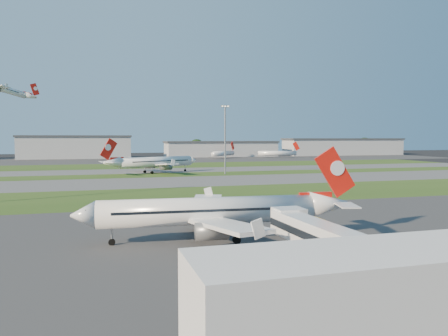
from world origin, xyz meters
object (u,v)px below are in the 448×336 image
object	(u,v)px
mini_jet_far	(277,153)
light_mast_centre	(225,135)
jet_bridge	(345,247)
airliner_taxiing	(156,162)
airliner_parked	(210,212)
mini_jet_near	(223,153)

from	to	relation	value
mini_jet_far	light_mast_centre	bearing A→B (deg)	-110.06
jet_bridge	light_mast_centre	bearing A→B (deg)	78.62
airliner_taxiing	airliner_parked	bearing A→B (deg)	62.28
mini_jet_near	mini_jet_far	xyz separation A→B (m)	(36.46, -5.35, 0.00)
airliner_taxiing	light_mast_centre	xyz separation A→B (m)	(24.54, -11.86, 10.57)
jet_bridge	light_mast_centre	distance (m)	126.17
airliner_taxiing	mini_jet_far	bearing A→B (deg)	-156.68
mini_jet_far	light_mast_centre	distance (m)	135.76
airliner_parked	airliner_taxiing	world-z (taller)	airliner_taxiing
jet_bridge	airliner_parked	distance (m)	22.87
airliner_taxiing	light_mast_centre	bearing A→B (deg)	130.10
airliner_taxiing	light_mast_centre	world-z (taller)	light_mast_centre
airliner_parked	light_mast_centre	distance (m)	106.81
airliner_parked	mini_jet_far	size ratio (longest dim) A/B	1.26
jet_bridge	airliner_taxiing	size ratio (longest dim) A/B	0.74
airliner_parked	mini_jet_near	size ratio (longest dim) A/B	1.65
mini_jet_far	light_mast_centre	xyz separation A→B (m)	(-70.56, -115.41, 11.53)
airliner_parked	mini_jet_far	bearing A→B (deg)	68.97
jet_bridge	light_mast_centre	size ratio (longest dim) A/B	1.04
airliner_parked	mini_jet_near	distance (m)	231.71
mini_jet_near	mini_jet_far	size ratio (longest dim) A/B	0.76
jet_bridge	mini_jet_near	size ratio (longest dim) A/B	1.24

